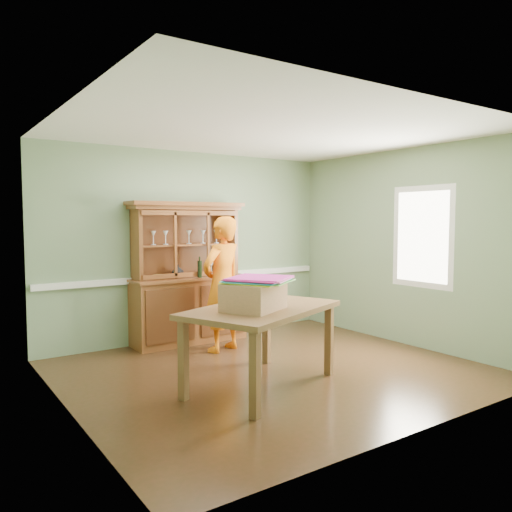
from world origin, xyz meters
TOP-DOWN VIEW (x-y plane):
  - floor at (0.00, 0.00)m, footprint 4.50×4.50m
  - ceiling at (0.00, 0.00)m, footprint 4.50×4.50m
  - wall_back at (0.00, 2.00)m, footprint 4.50×0.00m
  - wall_left at (-2.25, 0.00)m, footprint 0.00×4.00m
  - wall_right at (2.25, 0.00)m, footprint 0.00×4.00m
  - wall_front at (0.00, -2.00)m, footprint 4.50×0.00m
  - chair_rail at (0.00, 1.98)m, footprint 4.41×0.05m
  - framed_map at (-2.23, 0.30)m, footprint 0.03×0.60m
  - window_panel at (2.23, -0.30)m, footprint 0.03×0.96m
  - china_hutch at (-0.18, 1.78)m, footprint 1.68×0.55m
  - dining_table at (-0.42, -0.36)m, footprint 1.92×1.55m
  - cardboard_box at (-0.58, -0.45)m, footprint 0.73×0.68m
  - kite_stack at (-0.54, -0.48)m, footprint 0.76×0.76m
  - person at (-0.03, 1.10)m, footprint 0.74×0.59m

SIDE VIEW (x-z plane):
  - floor at x=0.00m, z-range 0.00..0.00m
  - china_hutch at x=-0.18m, z-range -0.29..1.68m
  - dining_table at x=-0.42m, z-range 0.32..1.15m
  - person at x=-0.03m, z-range 0.00..1.77m
  - chair_rail at x=0.00m, z-range 0.86..0.94m
  - cardboard_box at x=-0.58m, z-range 0.83..1.11m
  - kite_stack at x=-0.54m, z-range 1.11..1.16m
  - wall_back at x=0.00m, z-range -0.90..3.60m
  - wall_left at x=-2.25m, z-range -0.65..3.35m
  - wall_right at x=2.25m, z-range -0.65..3.35m
  - wall_front at x=0.00m, z-range -0.90..3.60m
  - window_panel at x=2.23m, z-range 0.82..2.18m
  - framed_map at x=-2.23m, z-range 1.32..1.78m
  - ceiling at x=0.00m, z-range 2.70..2.70m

